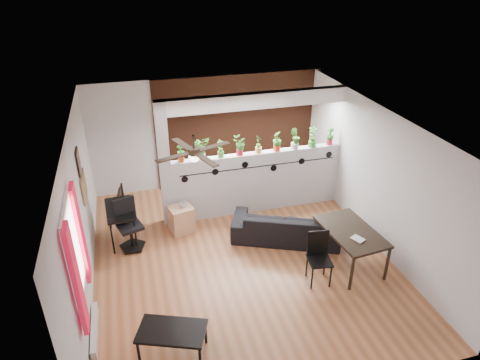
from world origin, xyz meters
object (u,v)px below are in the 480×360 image
(potted_plant_6, at_px, (295,138))
(potted_plant_0, at_px, (181,152))
(coffee_table, at_px, (172,332))
(potted_plant_3, at_px, (240,145))
(cube_shelf, at_px, (181,219))
(office_chair, at_px, (129,227))
(sofa, at_px, (286,226))
(cup, at_px, (183,205))
(potted_plant_8, at_px, (330,136))
(folding_chair, at_px, (319,252))
(potted_plant_2, at_px, (221,148))
(ceiling_fan, at_px, (194,153))
(dining_table, at_px, (351,234))
(potted_plant_1, at_px, (201,148))
(potted_plant_7, at_px, (313,136))
(computer_desk, at_px, (120,211))
(potted_plant_4, at_px, (259,143))
(potted_plant_5, at_px, (277,141))

(potted_plant_6, bearing_deg, potted_plant_0, -180.00)
(coffee_table, bearing_deg, potted_plant_6, 47.28)
(potted_plant_6, bearing_deg, potted_plant_3, 180.00)
(cube_shelf, distance_m, office_chair, 1.06)
(sofa, distance_m, cup, 2.05)
(potted_plant_8, bearing_deg, office_chair, -171.37)
(folding_chair, bearing_deg, potted_plant_2, 114.10)
(folding_chair, bearing_deg, coffee_table, -160.78)
(sofa, bearing_deg, potted_plant_0, -9.55)
(ceiling_fan, xyz_separation_m, cube_shelf, (-0.11, 1.42, -2.04))
(office_chair, distance_m, coffee_table, 2.70)
(dining_table, bearing_deg, potted_plant_8, 75.30)
(potted_plant_1, xyz_separation_m, potted_plant_7, (2.37, -0.00, -0.01))
(computer_desk, distance_m, folding_chair, 3.77)
(sofa, height_order, dining_table, dining_table)
(office_chair, bearing_deg, coffee_table, -80.60)
(potted_plant_1, height_order, potted_plant_4, potted_plant_1)
(potted_plant_6, height_order, cup, potted_plant_6)
(potted_plant_1, relative_size, potted_plant_2, 1.30)
(potted_plant_5, bearing_deg, cup, -169.61)
(potted_plant_0, height_order, office_chair, potted_plant_0)
(cube_shelf, height_order, coffee_table, cube_shelf)
(potted_plant_3, xyz_separation_m, potted_plant_8, (1.97, -0.00, -0.01))
(potted_plant_7, height_order, office_chair, potted_plant_7)
(coffee_table, bearing_deg, potted_plant_0, 78.20)
(potted_plant_0, relative_size, potted_plant_6, 0.84)
(potted_plant_2, relative_size, potted_plant_3, 0.93)
(potted_plant_3, relative_size, sofa, 0.20)
(cube_shelf, bearing_deg, potted_plant_3, 2.81)
(potted_plant_8, bearing_deg, potted_plant_3, 180.00)
(potted_plant_0, xyz_separation_m, potted_plant_6, (2.37, 0.00, 0.03))
(ceiling_fan, height_order, dining_table, ceiling_fan)
(potted_plant_5, bearing_deg, computer_desk, -174.02)
(sofa, height_order, cube_shelf, sofa)
(potted_plant_8, bearing_deg, potted_plant_2, 180.00)
(sofa, bearing_deg, ceiling_fan, 42.79)
(cube_shelf, relative_size, folding_chair, 0.58)
(computer_desk, height_order, folding_chair, folding_chair)
(ceiling_fan, relative_size, dining_table, 0.88)
(potted_plant_0, xyz_separation_m, potted_plant_3, (1.19, 0.00, 0.01))
(potted_plant_0, bearing_deg, potted_plant_5, 0.00)
(potted_plant_0, relative_size, potted_plant_2, 1.00)
(potted_plant_1, relative_size, potted_plant_8, 1.28)
(cup, height_order, dining_table, dining_table)
(potted_plant_0, relative_size, potted_plant_8, 0.98)
(ceiling_fan, relative_size, folding_chair, 1.29)
(folding_chair, xyz_separation_m, coffee_table, (-2.57, -0.89, -0.16))
(potted_plant_8, bearing_deg, potted_plant_5, 180.00)
(potted_plant_4, distance_m, potted_plant_8, 1.58)
(potted_plant_1, height_order, cube_shelf, potted_plant_1)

